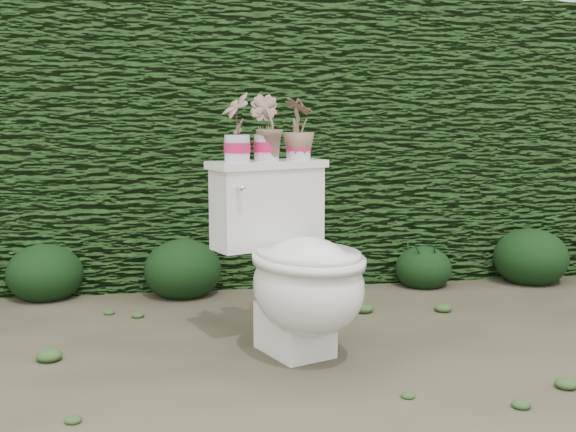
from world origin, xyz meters
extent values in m
plane|color=brown|center=(0.00, 0.00, 0.00)|extent=(60.00, 60.00, 0.00)
cube|color=#224617|center=(0.00, 1.60, 0.80)|extent=(8.00, 1.00, 1.60)
cube|color=silver|center=(0.60, 6.00, 2.00)|extent=(8.00, 3.50, 4.00)
cube|color=silver|center=(0.13, 0.00, 0.10)|extent=(0.32, 0.36, 0.20)
ellipsoid|color=silver|center=(0.17, -0.10, 0.30)|extent=(0.57, 0.63, 0.39)
cube|color=silver|center=(0.05, 0.20, 0.57)|extent=(0.50, 0.33, 0.34)
cube|color=silver|center=(0.05, 0.20, 0.76)|extent=(0.53, 0.36, 0.03)
cylinder|color=silver|center=(-0.08, 0.05, 0.68)|extent=(0.04, 0.06, 0.02)
sphere|color=silver|center=(-0.07, 0.02, 0.68)|extent=(0.03, 0.03, 0.03)
imported|color=#3A7825|center=(-0.08, 0.15, 0.91)|extent=(0.14, 0.17, 0.27)
imported|color=#3A7825|center=(0.05, 0.20, 0.91)|extent=(0.19, 0.18, 0.26)
imported|color=#3A7825|center=(0.20, 0.26, 0.90)|extent=(0.19, 0.19, 0.25)
ellipsoid|color=black|center=(-1.02, 1.09, 0.16)|extent=(0.40, 0.40, 0.32)
ellipsoid|color=black|center=(-0.30, 1.03, 0.17)|extent=(0.42, 0.42, 0.33)
ellipsoid|color=black|center=(0.43, 1.03, 0.12)|extent=(0.31, 0.31, 0.25)
ellipsoid|color=black|center=(1.06, 1.02, 0.13)|extent=(0.32, 0.32, 0.26)
ellipsoid|color=black|center=(1.71, 1.01, 0.17)|extent=(0.43, 0.43, 0.34)
camera|label=1|loc=(-0.36, -2.81, 0.98)|focal=45.00mm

